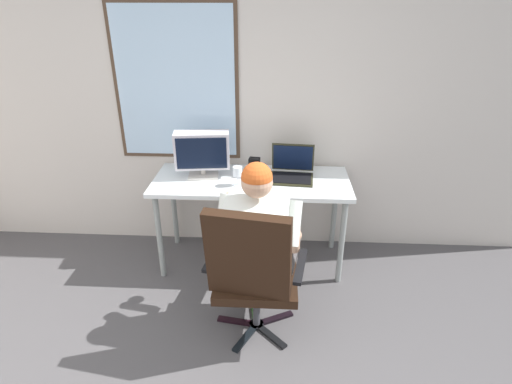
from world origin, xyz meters
The scene contains 8 objects.
wall_rear centered at (-0.02, 2.31, 1.30)m, with size 5.35×0.08×2.60m.
desk centered at (0.18, 1.95, 0.68)m, with size 1.53×0.62×0.76m.
office_chair centered at (0.24, 1.06, 0.56)m, with size 0.66×0.61×1.02m.
person_seated centered at (0.28, 1.33, 0.62)m, with size 0.58×0.82×1.20m.
crt_monitor centered at (-0.21, 2.00, 0.97)m, with size 0.44×0.21×0.36m.
laptop centered at (0.49, 2.03, 0.82)m, with size 0.35×0.33×0.25m.
wine_glass centered at (0.08, 1.84, 0.86)m, with size 0.07×0.07×0.15m.
desk_speaker centered at (0.20, 2.02, 0.83)m, with size 0.09×0.08×0.15m.
Camera 1 is at (0.38, -1.02, 2.08)m, focal length 29.27 mm.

